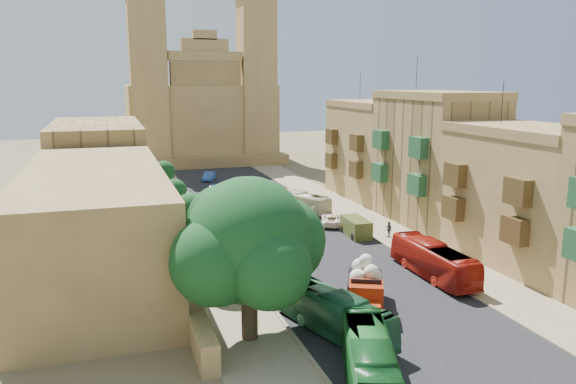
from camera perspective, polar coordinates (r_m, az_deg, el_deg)
ground at (r=34.40m, az=13.94°, el=-14.80°), size 260.00×260.00×0.00m
road_surface at (r=60.35m, az=-1.17°, el=-3.01°), size 14.00×140.00×0.01m
sidewalk_east at (r=63.66m, az=7.05°, el=-2.33°), size 5.00×140.00×0.01m
sidewalk_west at (r=58.42m, az=-10.15°, el=-3.67°), size 5.00×140.00×0.01m
kerb_east at (r=62.66m, az=4.97°, el=-2.46°), size 0.25×140.00×0.12m
kerb_west at (r=58.77m, az=-7.73°, el=-3.45°), size 0.25×140.00×0.12m
townhouse_b at (r=50.30m, az=23.17°, el=-0.25°), size 9.00×14.00×14.90m
townhouse_c at (r=61.16m, az=14.69°, el=3.40°), size 9.00×14.00×17.40m
townhouse_d at (r=73.33m, az=8.78°, el=4.31°), size 9.00×14.00×15.90m
west_wall at (r=48.29m, az=-12.07°, el=-5.85°), size 1.00×40.00×1.80m
west_building_low at (r=45.30m, az=-18.90°, el=-3.03°), size 10.00×28.00×8.40m
west_building_mid at (r=70.71m, az=-18.72°, el=2.64°), size 10.00×22.00×10.00m
church at (r=106.09m, az=-8.89°, el=8.27°), size 28.00×22.50×36.30m
ficus_tree at (r=32.26m, az=-3.89°, el=-5.37°), size 9.65×8.88×9.65m
street_tree_a at (r=40.37m, az=-7.44°, el=-5.75°), size 3.08×3.08×4.74m
street_tree_b at (r=51.80m, az=-9.90°, el=-1.88°), size 3.18×3.18×4.88m
street_tree_c at (r=63.55m, az=-11.43°, el=0.07°), size 2.72×2.72×4.19m
street_tree_d at (r=75.26m, az=-12.51°, el=1.97°), size 2.98×2.98×4.58m
red_truck at (r=37.83m, az=7.87°, el=-9.54°), size 4.47×6.35×3.53m
olive_pickup at (r=55.07m, az=6.90°, el=-3.59°), size 2.13×4.31×1.74m
bus_green_south at (r=28.74m, az=8.31°, el=-17.09°), size 5.39×9.79×2.67m
bus_green_north at (r=34.42m, az=4.56°, el=-12.11°), size 4.79×9.47×2.57m
bus_red_east at (r=44.83m, az=14.56°, el=-6.74°), size 2.25×9.55×2.66m
bus_cream_east at (r=64.62m, az=1.30°, el=-1.00°), size 5.14×8.36×2.31m
car_blue_a at (r=46.31m, az=0.56°, el=-6.74°), size 2.21×3.67×1.17m
car_white_a at (r=57.29m, az=-4.08°, el=-3.21°), size 2.56×3.82×1.19m
car_cream at (r=58.86m, az=4.42°, el=-2.81°), size 3.39×4.77×1.21m
car_dkblue at (r=76.01m, az=-7.62°, el=0.30°), size 2.60×3.98×1.07m
car_white_b at (r=72.72m, az=-3.35°, el=-0.05°), size 2.78×3.95×1.25m
car_blue_b at (r=85.36m, az=-8.03°, el=1.58°), size 2.73×4.22×1.31m
pedestrian_a at (r=48.82m, az=12.94°, el=-5.86°), size 0.59×0.41×1.54m
pedestrian_c at (r=55.22m, az=10.20°, el=-3.73°), size 0.50×0.95×1.54m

